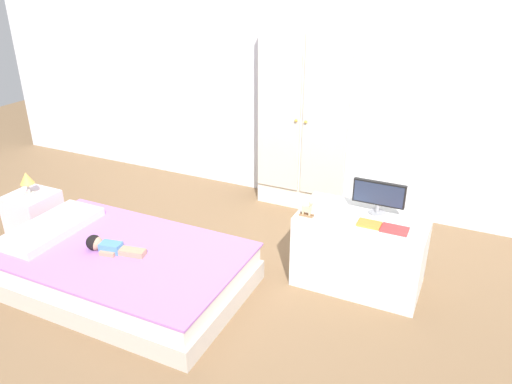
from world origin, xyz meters
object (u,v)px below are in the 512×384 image
(tv_stand, at_px, (360,250))
(book_orange, at_px, (369,224))
(doll, at_px, (105,245))
(book_red, at_px, (395,229))
(nightstand, at_px, (34,215))
(wardrobe, at_px, (307,117))
(table_lamp, at_px, (27,179))
(bed, at_px, (123,268))
(rocking_horse_toy, at_px, (308,209))
(tv_monitor, at_px, (379,195))

(tv_stand, distance_m, book_orange, 0.27)
(doll, relative_size, book_red, 2.53)
(nightstand, relative_size, wardrobe, 0.22)
(table_lamp, xyz_separation_m, wardrobe, (1.65, 1.36, 0.32))
(nightstand, bearing_deg, bed, -13.40)
(wardrobe, bearing_deg, tv_stand, -52.29)
(wardrobe, distance_m, tv_stand, 1.30)
(rocking_horse_toy, bearing_deg, doll, -152.75)
(bed, bearing_deg, wardrobe, 68.91)
(tv_monitor, bearing_deg, doll, -151.96)
(table_lamp, distance_m, tv_stand, 2.42)
(tv_monitor, distance_m, book_red, 0.25)
(rocking_horse_toy, bearing_deg, wardrobe, 110.88)
(doll, height_order, book_red, book_red)
(book_orange, bearing_deg, book_red, 0.00)
(table_lamp, relative_size, book_orange, 1.28)
(wardrobe, bearing_deg, book_orange, -52.90)
(rocking_horse_toy, xyz_separation_m, book_orange, (0.37, 0.05, -0.04))
(tv_monitor, xyz_separation_m, book_red, (0.14, -0.17, -0.12))
(tv_stand, bearing_deg, rocking_horse_toy, -154.96)
(table_lamp, bearing_deg, book_red, 7.35)
(wardrobe, distance_m, book_orange, 1.32)
(tv_monitor, height_order, book_red, tv_monitor)
(book_red, bearing_deg, book_orange, 180.00)
(bed, height_order, nightstand, nightstand)
(doll, bearing_deg, table_lamp, 163.12)
(nightstand, xyz_separation_m, tv_stand, (2.37, 0.43, 0.07))
(nightstand, relative_size, tv_stand, 0.44)
(nightstand, height_order, book_red, book_red)
(tv_stand, distance_m, rocking_horse_toy, 0.45)
(wardrobe, relative_size, book_orange, 11.41)
(doll, height_order, tv_stand, tv_stand)
(bed, relative_size, doll, 3.95)
(tv_stand, bearing_deg, tv_monitor, 49.03)
(nightstand, bearing_deg, book_orange, 7.80)
(table_lamp, relative_size, tv_stand, 0.22)
(bed, relative_size, tv_stand, 1.98)
(doll, bearing_deg, rocking_horse_toy, 27.25)
(bed, height_order, book_red, book_red)
(nightstand, xyz_separation_m, wardrobe, (1.65, 1.36, 0.61))
(tv_stand, xyz_separation_m, tv_monitor, (0.06, 0.07, 0.37))
(table_lamp, distance_m, wardrobe, 2.17)
(bed, xyz_separation_m, doll, (-0.08, -0.04, 0.17))
(table_lamp, bearing_deg, rocking_horse_toy, 7.89)
(doll, height_order, book_orange, book_orange)
(bed, bearing_deg, book_red, 20.51)
(tv_stand, height_order, book_orange, book_orange)
(wardrobe, bearing_deg, table_lamp, -140.48)
(nightstand, height_order, tv_stand, tv_stand)
(wardrobe, bearing_deg, bed, -111.09)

